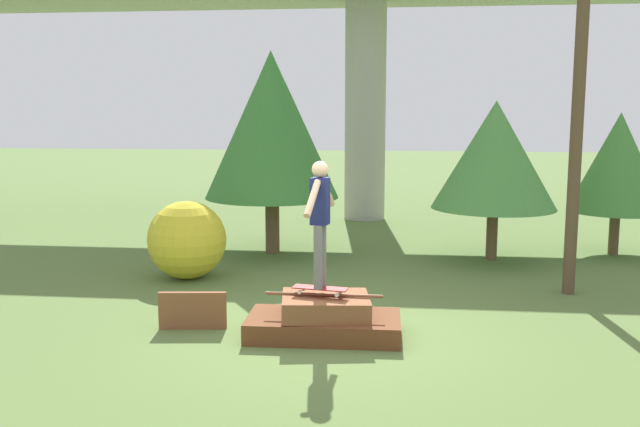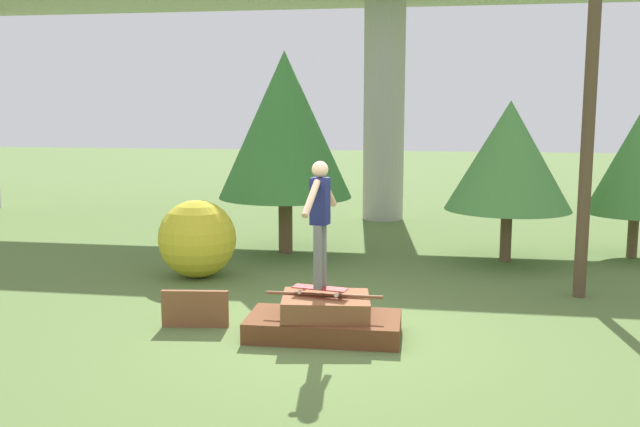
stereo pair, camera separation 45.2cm
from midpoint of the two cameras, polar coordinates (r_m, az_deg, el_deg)
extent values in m
plane|color=#567038|center=(9.73, 1.66, -9.80)|extent=(80.00, 80.00, 0.00)
cube|color=brown|center=(9.69, 1.66, -9.02)|extent=(2.07, 1.09, 0.28)
cube|color=brown|center=(9.62, 1.82, -7.42)|extent=(1.28, 1.07, 0.29)
cylinder|color=brown|center=(9.57, 1.68, -6.53)|extent=(1.58, 0.04, 0.04)
cube|color=brown|center=(10.15, -8.70, -7.56)|extent=(0.94, 0.19, 0.53)
cube|color=maroon|center=(9.51, 1.37, -5.98)|extent=(0.76, 0.34, 0.01)
cylinder|color=silver|center=(9.53, 3.02, -6.29)|extent=(0.06, 0.04, 0.05)
cylinder|color=silver|center=(9.36, 2.70, -6.56)|extent=(0.06, 0.04, 0.05)
cylinder|color=silver|center=(9.68, 0.08, -6.04)|extent=(0.06, 0.04, 0.05)
cylinder|color=silver|center=(9.52, -0.28, -6.30)|extent=(0.06, 0.04, 0.05)
cylinder|color=slate|center=(9.49, 1.54, -3.34)|extent=(0.12, 0.12, 0.85)
cylinder|color=slate|center=(9.33, 1.22, -3.54)|extent=(0.12, 0.12, 0.85)
cube|color=#191E51|center=(9.28, 1.40, 0.99)|extent=(0.25, 0.25, 0.61)
sphere|color=tan|center=(9.24, 1.41, 3.55)|extent=(0.22, 0.22, 0.22)
cylinder|color=tan|center=(9.59, 2.02, 1.70)|extent=(0.18, 0.52, 0.45)
cylinder|color=tan|center=(8.96, 0.73, 1.21)|extent=(0.18, 0.52, 0.45)
cylinder|color=#A8A59E|center=(19.40, 5.81, 8.14)|extent=(1.10, 1.10, 5.85)
cylinder|color=brown|center=(12.17, 22.14, 14.43)|extent=(0.20, 0.20, 8.87)
cylinder|color=brown|center=(15.00, -1.91, -0.91)|extent=(0.29, 0.29, 1.18)
cone|color=#387A33|center=(14.80, -1.95, 7.11)|extent=(2.77, 2.77, 3.01)
cylinder|color=brown|center=(15.94, 24.49, -1.63)|extent=(0.21, 0.21, 0.91)
cone|color=#428438|center=(15.76, 24.83, 3.65)|extent=(1.96, 1.96, 2.04)
cylinder|color=brown|center=(14.68, 15.51, -1.70)|extent=(0.22, 0.22, 1.04)
cone|color=#4C8E42|center=(14.49, 15.76, 4.49)|extent=(2.47, 2.47, 2.13)
sphere|color=gold|center=(12.98, -8.81, -2.02)|extent=(1.40, 1.40, 1.40)
camera|label=1|loc=(0.23, -88.61, 0.21)|focal=40.00mm
camera|label=2|loc=(0.23, 91.39, -0.21)|focal=40.00mm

